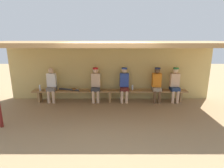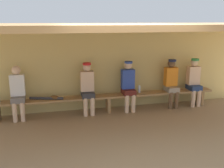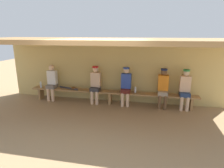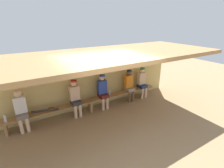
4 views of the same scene
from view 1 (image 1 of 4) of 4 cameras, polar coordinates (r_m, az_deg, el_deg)
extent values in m
plane|color=#9E7F59|center=(5.79, -0.87, -10.71)|extent=(24.00, 24.00, 0.00)
cube|color=tan|center=(7.36, -0.68, 3.80)|extent=(8.00, 0.20, 2.20)
cube|color=#9E7547|center=(5.94, -0.85, 12.52)|extent=(8.00, 2.80, 0.12)
cube|color=#9E7547|center=(7.08, -0.70, -2.17)|extent=(6.00, 0.36, 0.05)
cube|color=#9E7547|center=(7.69, -21.68, -3.66)|extent=(0.08, 0.29, 0.41)
cube|color=#9E7547|center=(7.15, -0.70, -3.93)|extent=(0.08, 0.29, 0.41)
cube|color=#9E7547|center=(7.63, 20.46, -3.68)|extent=(0.08, 0.29, 0.41)
cube|color=gray|center=(7.25, 13.77, -1.43)|extent=(0.32, 0.40, 0.14)
cylinder|color=brown|center=(7.16, 13.22, -4.01)|extent=(0.11, 0.11, 0.48)
cylinder|color=brown|center=(7.20, 14.62, -3.99)|extent=(0.11, 0.11, 0.48)
cube|color=orange|center=(7.24, 13.78, 1.26)|extent=(0.34, 0.20, 0.52)
sphere|color=brown|center=(7.17, 13.95, 4.14)|extent=(0.21, 0.21, 0.21)
cylinder|color=#19234C|center=(7.12, 14.07, 4.79)|extent=(0.21, 0.21, 0.05)
cube|color=#333338|center=(7.07, -5.13, -1.47)|extent=(0.32, 0.40, 0.14)
cylinder|color=beige|center=(7.01, -5.93, -4.10)|extent=(0.11, 0.11, 0.48)
cylinder|color=beige|center=(6.99, -4.45, -4.11)|extent=(0.11, 0.11, 0.48)
cube|color=beige|center=(7.06, -5.13, 1.29)|extent=(0.34, 0.20, 0.52)
sphere|color=beige|center=(6.99, -5.20, 4.24)|extent=(0.21, 0.21, 0.21)
cylinder|color=red|center=(6.93, -5.25, 4.92)|extent=(0.21, 0.21, 0.05)
cube|color=#591E19|center=(7.05, 3.82, -1.47)|extent=(0.32, 0.40, 0.14)
cylinder|color=beige|center=(6.98, 3.12, -4.12)|extent=(0.11, 0.11, 0.48)
cylinder|color=beige|center=(6.99, 4.60, -4.11)|extent=(0.11, 0.11, 0.48)
cube|color=#2D47A5|center=(7.05, 3.82, 1.29)|extent=(0.34, 0.20, 0.52)
sphere|color=beige|center=(6.97, 3.87, 4.25)|extent=(0.21, 0.21, 0.21)
cylinder|color=#2D47A5|center=(6.92, 3.90, 4.93)|extent=(0.21, 0.21, 0.05)
cube|color=navy|center=(7.44, 19.00, -1.39)|extent=(0.32, 0.40, 0.14)
cylinder|color=beige|center=(7.35, 18.54, -3.91)|extent=(0.11, 0.11, 0.48)
cylinder|color=beige|center=(7.41, 19.87, -3.88)|extent=(0.11, 0.11, 0.48)
cube|color=beige|center=(7.44, 19.01, 1.23)|extent=(0.34, 0.20, 0.52)
sphere|color=beige|center=(7.37, 19.24, 4.03)|extent=(0.21, 0.21, 0.21)
cylinder|color=#2D8442|center=(7.32, 19.40, 4.66)|extent=(0.21, 0.21, 0.05)
cube|color=slate|center=(7.41, -18.38, -1.40)|extent=(0.32, 0.40, 0.14)
cylinder|color=beige|center=(7.38, -19.25, -3.90)|extent=(0.11, 0.11, 0.48)
cylinder|color=beige|center=(7.32, -17.92, -3.93)|extent=(0.11, 0.11, 0.48)
cube|color=white|center=(7.41, -18.40, 1.23)|extent=(0.34, 0.20, 0.52)
sphere|color=beige|center=(7.34, -18.62, 4.04)|extent=(0.21, 0.21, 0.21)
cylinder|color=silver|center=(7.54, -21.67, -1.15)|extent=(0.07, 0.07, 0.21)
cylinder|color=white|center=(7.51, -21.75, -0.28)|extent=(0.05, 0.05, 0.02)
cylinder|color=silver|center=(7.14, 6.41, -1.15)|extent=(0.07, 0.07, 0.18)
cylinder|color=white|center=(7.11, 6.43, -0.35)|extent=(0.05, 0.05, 0.02)
ellipsoid|color=brown|center=(7.21, -11.82, -1.61)|extent=(0.29, 0.29, 0.09)
cylinder|color=#333338|center=(7.26, -13.35, -1.67)|extent=(0.83, 0.29, 0.07)
camera|label=2|loc=(1.58, -76.43, 1.67)|focal=41.53mm
camera|label=3|loc=(1.34, 71.85, 5.41)|focal=30.55mm
camera|label=4|loc=(2.85, -59.58, 23.96)|focal=26.69mm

